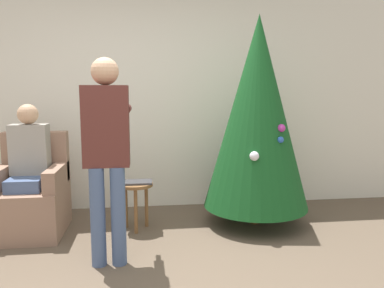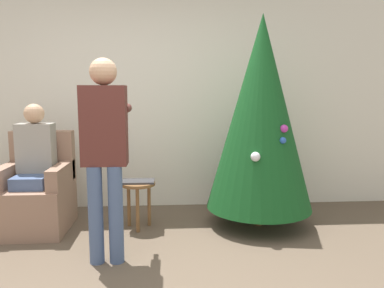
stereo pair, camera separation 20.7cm
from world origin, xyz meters
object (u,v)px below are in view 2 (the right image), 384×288
(armchair, at_px, (37,196))
(person_standing, at_px, (105,143))
(person_seated, at_px, (34,161))
(side_stool, at_px, (138,191))
(christmas_tree, at_px, (261,113))

(armchair, bearing_deg, person_standing, -43.28)
(armchair, bearing_deg, person_seated, -90.00)
(armchair, distance_m, side_stool, 1.04)
(armchair, height_order, side_stool, armchair)
(person_seated, xyz_separation_m, person_standing, (0.84, -0.76, 0.28))
(person_standing, relative_size, side_stool, 3.46)
(person_seated, xyz_separation_m, side_stool, (1.04, -0.03, -0.32))
(christmas_tree, relative_size, armchair, 2.20)
(christmas_tree, distance_m, side_stool, 1.50)
(person_seated, relative_size, person_standing, 0.77)
(armchair, relative_size, side_stool, 2.05)
(armchair, relative_size, person_standing, 0.59)
(armchair, xyz_separation_m, person_seated, (0.00, -0.03, 0.37))
(christmas_tree, relative_size, side_stool, 4.51)
(side_stool, bearing_deg, person_standing, -105.60)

